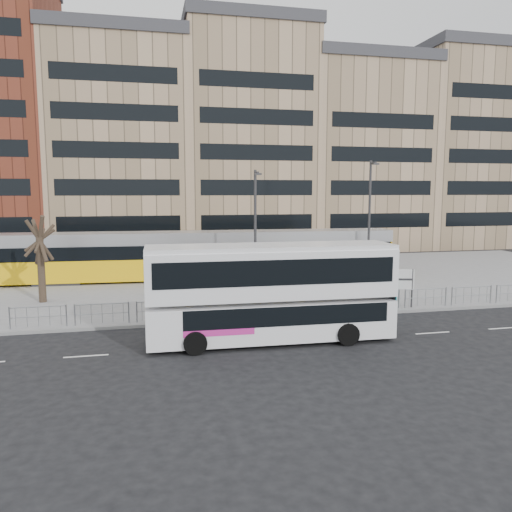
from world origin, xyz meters
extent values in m
plane|color=black|center=(0.00, 0.00, 0.00)|extent=(120.00, 120.00, 0.00)
cube|color=gray|center=(0.00, 12.00, 0.07)|extent=(64.00, 24.00, 0.15)
cube|color=gray|center=(0.00, 0.05, 0.07)|extent=(64.00, 0.25, 0.17)
cube|color=tan|center=(-10.00, 34.00, 11.00)|extent=(14.00, 16.00, 22.00)
cube|color=#38383D|center=(-10.00, 34.00, 22.60)|extent=(14.40, 16.40, 1.20)
cube|color=tan|center=(4.00, 34.00, 12.00)|extent=(14.00, 16.00, 24.00)
cube|color=#38383D|center=(4.00, 34.00, 24.60)|extent=(14.40, 16.40, 1.20)
cube|color=tan|center=(18.00, 34.00, 10.50)|extent=(14.00, 16.00, 21.00)
cube|color=#38383D|center=(18.00, 34.00, 21.60)|extent=(14.40, 16.40, 1.20)
cube|color=tan|center=(32.00, 34.00, 11.50)|extent=(14.00, 16.00, 23.00)
cube|color=#38383D|center=(32.00, 34.00, 23.60)|extent=(14.40, 16.40, 1.20)
cylinder|color=gray|center=(2.00, 0.50, 1.20)|extent=(32.00, 0.05, 0.05)
cylinder|color=gray|center=(2.00, 0.50, 0.70)|extent=(32.00, 0.04, 0.04)
cylinder|color=gray|center=(-14.00, 0.50, 0.70)|extent=(0.07, 0.07, 1.10)
cube|color=white|center=(1.00, -4.00, 0.01)|extent=(62.00, 0.12, 0.01)
cube|color=white|center=(-1.97, -3.60, 1.06)|extent=(11.15, 2.83, 1.71)
cube|color=white|center=(-1.97, -3.60, 3.18)|extent=(11.15, 2.83, 2.12)
cube|color=white|center=(-1.97, -3.60, 4.28)|extent=(11.14, 2.73, 0.30)
cube|color=black|center=(-1.47, -3.62, 1.46)|extent=(9.13, 2.82, 0.86)
cube|color=black|center=(-1.97, -3.60, 3.38)|extent=(10.54, 2.86, 1.11)
cube|color=#CE2991|center=(-4.49, -3.54, 1.01)|extent=(3.08, 2.67, 0.50)
cylinder|color=black|center=(1.22, -4.97, 0.50)|extent=(1.01, 0.33, 1.01)
cylinder|color=black|center=(1.28, -2.40, 0.50)|extent=(1.01, 0.33, 1.01)
cylinder|color=black|center=(-5.53, -4.81, 0.50)|extent=(1.01, 0.33, 1.01)
cylinder|color=black|center=(-5.47, -2.24, 0.50)|extent=(1.01, 0.33, 1.01)
cube|color=yellow|center=(-3.84, 12.77, 1.19)|extent=(30.89, 4.41, 1.76)
cube|color=black|center=(-3.84, 12.77, 2.40)|extent=(30.45, 4.43, 0.99)
cube|color=#B1B1B6|center=(-3.84, 12.77, 3.34)|extent=(30.88, 4.18, 0.88)
cube|color=yellow|center=(10.87, 12.05, 1.91)|extent=(1.44, 2.54, 2.86)
cylinder|color=#2D2D30|center=(-3.84, 12.77, 2.02)|extent=(2.75, 2.75, 3.30)
cube|color=#2D2D30|center=(6.04, 12.28, 0.42)|extent=(3.43, 2.93, 0.55)
cube|color=#2D2D30|center=(-13.73, 13.25, 0.42)|extent=(3.43, 2.93, 0.55)
cylinder|color=#2D2D30|center=(5.78, 1.04, 1.26)|extent=(0.10, 0.10, 2.21)
cylinder|color=#2D2D30|center=(7.45, 0.56, 1.26)|extent=(0.10, 0.10, 2.21)
cube|color=white|center=(6.61, 0.80, 1.79)|extent=(1.87, 0.60, 1.15)
cylinder|color=#2D2D30|center=(6.02, 0.45, 0.57)|extent=(0.06, 0.06, 0.84)
cube|color=#0B9CA7|center=(6.02, 0.45, 1.09)|extent=(0.84, 0.11, 1.26)
cube|color=white|center=(6.02, 0.41, 1.09)|extent=(0.52, 0.04, 0.52)
imported|color=black|center=(-4.73, 1.66, 0.98)|extent=(0.60, 0.71, 1.65)
cylinder|color=#2D2D30|center=(-4.80, 1.70, 1.65)|extent=(0.12, 0.12, 3.00)
imported|color=#2D2D30|center=(-4.80, 1.70, 2.75)|extent=(0.23, 0.25, 1.00)
cylinder|color=#2D2D30|center=(-0.33, 7.31, 4.18)|extent=(0.18, 0.18, 8.06)
cylinder|color=#2D2D30|center=(-0.33, 6.91, 8.01)|extent=(0.14, 0.90, 0.14)
cube|color=#2D2D30|center=(-0.33, 6.46, 7.91)|extent=(0.45, 0.20, 0.12)
cylinder|color=#2D2D30|center=(9.00, 9.79, 4.62)|extent=(0.18, 0.18, 8.94)
cylinder|color=#2D2D30|center=(9.00, 9.39, 8.89)|extent=(0.14, 0.90, 0.14)
cube|color=#2D2D30|center=(9.00, 8.94, 8.79)|extent=(0.45, 0.20, 0.12)
cylinder|color=#31231B|center=(-13.66, 6.62, 2.12)|extent=(0.44, 0.44, 3.95)
camera|label=1|loc=(-7.37, -25.06, 6.80)|focal=35.00mm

